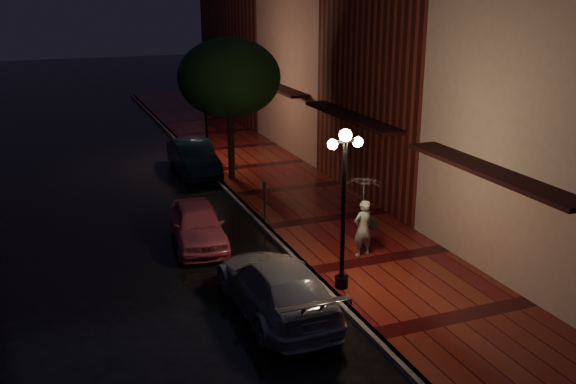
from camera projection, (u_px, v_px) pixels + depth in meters
name	position (u px, v px, depth m)	size (l,w,h in m)	color
ground	(266.00, 231.00, 21.51)	(120.00, 120.00, 0.00)	black
sidewalk	(327.00, 220.00, 22.28)	(4.50, 60.00, 0.15)	#4B0D0F
curb	(266.00, 229.00, 21.49)	(0.25, 60.00, 0.15)	#595451
storefront_mid	(423.00, 52.00, 24.05)	(5.00, 8.00, 11.00)	#511914
storefront_far	(331.00, 58.00, 31.45)	(5.00, 8.00, 9.00)	#8C5951
storefront_extra	(264.00, 34.00, 40.16)	(5.00, 12.00, 10.00)	#511914
streetlamp_near	(344.00, 200.00, 16.41)	(0.96, 0.36, 4.31)	black
streetlamp_far	(206.00, 109.00, 28.82)	(0.96, 0.36, 4.31)	black
street_tree	(230.00, 80.00, 25.75)	(4.16, 4.16, 5.80)	black
pink_car	(198.00, 225.00, 20.21)	(1.57, 3.90, 1.33)	#CE5468
navy_car	(193.00, 157.00, 28.00)	(1.53, 4.40, 1.45)	black
silver_car	(276.00, 286.00, 15.93)	(2.00, 4.92, 1.43)	#93939A
woman_with_umbrella	(364.00, 205.00, 18.71)	(1.01, 1.03, 2.43)	white
parking_meter	(264.00, 197.00, 21.79)	(0.14, 0.12, 1.40)	black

